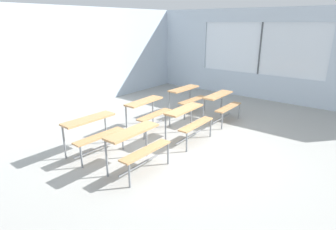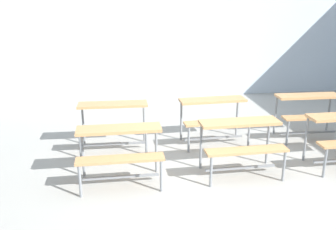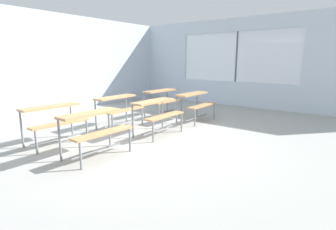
{
  "view_description": "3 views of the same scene",
  "coord_description": "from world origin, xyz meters",
  "px_view_note": "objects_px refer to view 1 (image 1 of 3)",
  "views": [
    {
      "loc": [
        -4.39,
        -2.95,
        2.57
      ],
      "look_at": [
        0.41,
        0.82,
        0.5
      ],
      "focal_mm": 29.65,
      "sensor_mm": 36.0,
      "label": 1
    },
    {
      "loc": [
        -1.23,
        -4.18,
        2.38
      ],
      "look_at": [
        -0.38,
        1.59,
        0.48
      ],
      "focal_mm": 39.44,
      "sensor_mm": 36.0,
      "label": 2
    },
    {
      "loc": [
        -3.8,
        -3.3,
        1.6
      ],
      "look_at": [
        0.55,
        0.07,
        0.44
      ],
      "focal_mm": 28.0,
      "sensor_mm": 36.0,
      "label": 3
    }
  ],
  "objects_px": {
    "desk_bench_r1c2": "(187,95)",
    "desk_bench_r0c2": "(222,101)",
    "desk_bench_r1c0": "(93,128)",
    "desk_bench_r0c0": "(137,141)",
    "desk_bench_r1c1": "(148,108)",
    "desk_bench_r0c1": "(188,117)"
  },
  "relations": [
    {
      "from": "desk_bench_r0c0",
      "to": "desk_bench_r1c2",
      "type": "height_order",
      "value": "same"
    },
    {
      "from": "desk_bench_r0c1",
      "to": "desk_bench_r1c2",
      "type": "xyz_separation_m",
      "value": [
        1.62,
        1.15,
        0.0
      ]
    },
    {
      "from": "desk_bench_r0c2",
      "to": "desk_bench_r1c2",
      "type": "xyz_separation_m",
      "value": [
        0.02,
        1.13,
        0.0
      ]
    },
    {
      "from": "desk_bench_r0c0",
      "to": "desk_bench_r0c2",
      "type": "bearing_deg",
      "value": 1.14
    },
    {
      "from": "desk_bench_r1c0",
      "to": "desk_bench_r1c1",
      "type": "bearing_deg",
      "value": 2.29
    },
    {
      "from": "desk_bench_r0c2",
      "to": "desk_bench_r1c2",
      "type": "height_order",
      "value": "same"
    },
    {
      "from": "desk_bench_r0c1",
      "to": "desk_bench_r1c2",
      "type": "relative_size",
      "value": 0.99
    },
    {
      "from": "desk_bench_r0c0",
      "to": "desk_bench_r1c1",
      "type": "height_order",
      "value": "same"
    },
    {
      "from": "desk_bench_r0c0",
      "to": "desk_bench_r0c2",
      "type": "xyz_separation_m",
      "value": [
        3.24,
        0.05,
        0.0
      ]
    },
    {
      "from": "desk_bench_r1c2",
      "to": "desk_bench_r0c1",
      "type": "bearing_deg",
      "value": -142.61
    },
    {
      "from": "desk_bench_r0c0",
      "to": "desk_bench_r1c2",
      "type": "relative_size",
      "value": 0.98
    },
    {
      "from": "desk_bench_r0c2",
      "to": "desk_bench_r1c2",
      "type": "relative_size",
      "value": 0.99
    },
    {
      "from": "desk_bench_r1c0",
      "to": "desk_bench_r0c2",
      "type": "bearing_deg",
      "value": -16.73
    },
    {
      "from": "desk_bench_r1c1",
      "to": "desk_bench_r1c2",
      "type": "distance_m",
      "value": 1.69
    },
    {
      "from": "desk_bench_r0c0",
      "to": "desk_bench_r1c0",
      "type": "xyz_separation_m",
      "value": [
        -0.08,
        1.15,
        0.0
      ]
    },
    {
      "from": "desk_bench_r1c2",
      "to": "desk_bench_r0c2",
      "type": "bearing_deg",
      "value": -89.19
    },
    {
      "from": "desk_bench_r1c0",
      "to": "desk_bench_r0c1",
      "type": "bearing_deg",
      "value": -31.51
    },
    {
      "from": "desk_bench_r0c2",
      "to": "desk_bench_r1c0",
      "type": "distance_m",
      "value": 3.5
    },
    {
      "from": "desk_bench_r1c1",
      "to": "desk_bench_r1c2",
      "type": "xyz_separation_m",
      "value": [
        1.69,
        0.01,
        0.0
      ]
    },
    {
      "from": "desk_bench_r0c2",
      "to": "desk_bench_r1c0",
      "type": "bearing_deg",
      "value": 161.37
    },
    {
      "from": "desk_bench_r1c1",
      "to": "desk_bench_r0c0",
      "type": "bearing_deg",
      "value": -145.6
    },
    {
      "from": "desk_bench_r0c1",
      "to": "desk_bench_r0c2",
      "type": "xyz_separation_m",
      "value": [
        1.6,
        0.02,
        0.0
      ]
    }
  ]
}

